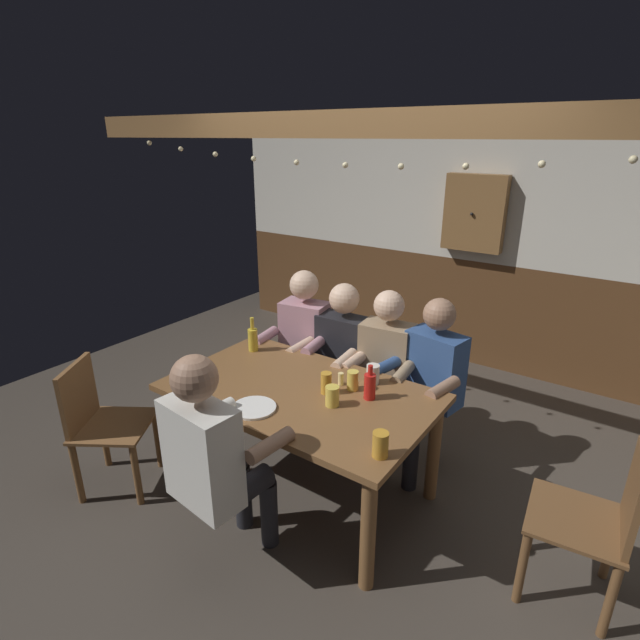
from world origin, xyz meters
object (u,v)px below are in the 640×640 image
Objects in this scene: person_4 at (213,454)px; pint_glass_2 at (326,383)px; table_candle at (341,379)px; plate_0 at (254,408)px; chair_empty_near_left at (596,521)px; bottle_1 at (370,386)px; person_2 at (382,366)px; person_3 at (427,378)px; pint_glass_3 at (353,381)px; person_0 at (300,341)px; wall_dart_cabinet at (474,213)px; person_1 at (338,354)px; bottle_0 at (253,339)px; pint_glass_4 at (380,444)px; pint_glass_1 at (373,374)px; pint_glass_0 at (332,396)px; dining_table at (300,404)px; chair_empty_near_right at (101,422)px.

person_4 reaches higher than pint_glass_2.
table_candle is 0.59m from plate_0.
bottle_1 reaches higher than chair_empty_near_left.
chair_empty_near_left is 1.54m from pint_glass_2.
person_3 reaches higher than person_2.
pint_glass_3 is at bearing 83.30° from chair_empty_near_left.
person_2 is 5.57× the size of bottle_1.
wall_dart_cabinet reaches higher than person_0.
person_4 is (-0.19, -1.45, 0.04)m from person_2.
bottle_0 is at bearing 42.79° from person_1.
person_3 reaches higher than chair_empty_near_left.
person_4 reaches higher than chair_empty_near_left.
bottle_1 is 0.31× the size of wall_dart_cabinet.
pint_glass_4 is at bearing 111.14° from person_2.
person_2 reaches higher than pint_glass_4.
person_1 is 4.70× the size of bottle_0.
person_4 is 1.12m from pint_glass_1.
pint_glass_4 is at bearing 1.97° from plate_0.
wall_dart_cabinet is at bearing 89.74° from pint_glass_2.
pint_glass_0 is at bearing 81.15° from person_3.
person_1 is 0.99× the size of person_2.
person_1 reaches higher than pint_glass_3.
chair_empty_near_left reaches higher than plate_0.
chair_empty_near_left is 1.30m from bottle_1.
person_0 is 2.28m from chair_empty_near_left.
plate_0 is 2.06× the size of pint_glass_3.
person_0 reaches higher than pint_glass_1.
wall_dart_cabinet is at bearing 27.18° from chair_empty_near_left.
pint_glass_3 is (0.27, 0.19, 0.16)m from dining_table.
wall_dart_cabinet is at bearing 90.09° from table_candle.
dining_table is 1.33× the size of person_0.
person_4 is 10.28× the size of pint_glass_1.
person_2 is 1.58m from chair_empty_near_left.
chair_empty_near_right is 1.88m from pint_glass_4.
bottle_0 is at bearing 174.82° from table_candle.
bottle_1 is 1.64× the size of pint_glass_4.
plate_0 is 0.37× the size of wall_dart_cabinet.
pint_glass_2 is (0.16, 0.06, 0.17)m from dining_table.
person_3 is (0.72, -0.00, 0.01)m from person_1.
pint_glass_1 is at bearing 81.40° from pint_glass_0.
chair_empty_near_right is 7.14× the size of pint_glass_1.
person_3 reaches higher than chair_empty_near_right.
pint_glass_3 is at bearing 128.66° from person_1.
person_1 is at bearing 130.43° from pint_glass_3.
person_0 is 0.95m from pint_glass_1.
bottle_0 is 0.96m from pint_glass_1.
person_2 is at bearing 63.73° from chair_empty_near_left.
chair_empty_near_right is 1.75m from bottle_1.
pint_glass_0 is 0.98× the size of pint_glass_1.
person_0 is 1.63m from pint_glass_4.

